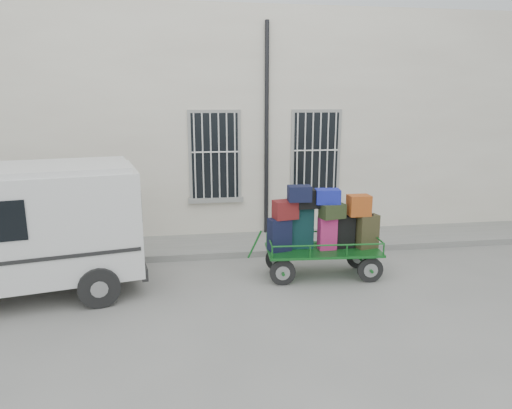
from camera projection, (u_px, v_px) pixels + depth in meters
The scene contains 5 objects.
ground at pixel (245, 280), 9.52m from camera, with size 80.00×80.00×0.00m, color slate.
building at pixel (222, 122), 14.15m from camera, with size 24.00×5.15×6.00m.
sidewalk at pixel (234, 244), 11.62m from camera, with size 24.00×1.70×0.15m, color slate.
luggage_cart at pixel (321, 229), 9.50m from camera, with size 2.80×1.23×1.98m.
van at pixel (1, 225), 8.36m from camera, with size 5.26×3.04×2.50m.
Camera 1 is at (-1.13, -8.86, 3.66)m, focal length 32.00 mm.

